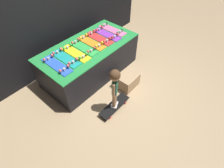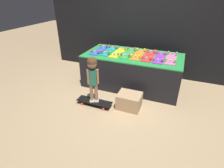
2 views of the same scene
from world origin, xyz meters
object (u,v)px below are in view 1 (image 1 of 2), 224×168
Objects in this scene: skateboard_orange_on_rack at (91,42)px; storage_box at (127,81)px; skateboard_green_on_rack at (83,47)px; skateboard_red_on_rack at (99,38)px; skateboard_on_floor at (114,106)px; skateboard_pink_on_rack at (112,29)px; skateboard_teal_on_rack at (65,58)px; skateboard_blue_on_rack at (56,65)px; child at (115,83)px; skateboard_purple_on_rack at (107,34)px; skateboard_yellow_on_rack at (75,53)px.

skateboard_orange_on_rack is 1.62× the size of storage_box.
skateboard_red_on_rack is at bearing -0.21° from skateboard_green_on_rack.
skateboard_green_on_rack and skateboard_red_on_rack have the same top height.
skateboard_on_floor is at bearing -116.16° from skateboard_orange_on_rack.
skateboard_red_on_rack is 0.45m from skateboard_pink_on_rack.
skateboard_pink_on_rack is 1.22m from storage_box.
skateboard_teal_on_rack reaches higher than storage_box.
child reaches higher than skateboard_blue_on_rack.
skateboard_teal_on_rack is at bearing 179.70° from skateboard_red_on_rack.
storage_box is (0.33, -0.89, -0.60)m from skateboard_green_on_rack.
skateboard_pink_on_rack is (0.22, 0.04, 0.00)m from skateboard_purple_on_rack.
skateboard_red_on_rack is 1.00× the size of skateboard_pink_on_rack.
skateboard_teal_on_rack is at bearing 130.90° from storage_box.
skateboard_green_on_rack is 1.62× the size of storage_box.
skateboard_orange_on_rack is 1.00× the size of skateboard_red_on_rack.
storage_box is at bearing -122.19° from skateboard_pink_on_rack.
skateboard_purple_on_rack is at bearing 68.27° from storage_box.
skateboard_green_on_rack and skateboard_orange_on_rack have the same top height.
skateboard_teal_on_rack is 0.22m from skateboard_yellow_on_rack.
skateboard_yellow_on_rack is at bearing -176.42° from skateboard_orange_on_rack.
skateboard_purple_on_rack is 0.23m from skateboard_pink_on_rack.
skateboard_red_on_rack is (0.89, -0.00, 0.00)m from skateboard_teal_on_rack.
skateboard_green_on_rack and skateboard_purple_on_rack have the same top height.
skateboard_purple_on_rack reaches higher than skateboard_on_floor.
skateboard_purple_on_rack reaches higher than storage_box.
skateboard_yellow_on_rack is (0.22, -0.02, 0.00)m from skateboard_teal_on_rack.
skateboard_orange_on_rack is 0.78× the size of child.
skateboard_red_on_rack is at bearing 1.57° from skateboard_yellow_on_rack.
skateboard_blue_on_rack is at bearing -177.30° from skateboard_green_on_rack.
skateboard_blue_on_rack is 1.62× the size of storage_box.
storage_box is (0.55, -0.87, -0.60)m from skateboard_yellow_on_rack.
skateboard_teal_on_rack is 0.67m from skateboard_orange_on_rack.
child is at bearing -163.98° from storage_box.
skateboard_on_floor is at bearing -163.98° from storage_box.
skateboard_yellow_on_rack is at bearing 85.50° from skateboard_on_floor.
child is at bearing -82.52° from skateboard_teal_on_rack.
skateboard_green_on_rack is (0.45, -0.00, 0.00)m from skateboard_teal_on_rack.
child is (0.36, -1.04, -0.04)m from skateboard_blue_on_rack.
child reaches higher than storage_box.
skateboard_blue_on_rack and skateboard_teal_on_rack have the same top height.
skateboard_green_on_rack is 0.45m from skateboard_red_on_rack.
child is (-0.53, -1.08, -0.04)m from skateboard_orange_on_rack.
skateboard_pink_on_rack is 0.78× the size of child.
storage_box is at bearing -40.72° from skateboard_blue_on_rack.
skateboard_teal_on_rack is 1.00× the size of skateboard_yellow_on_rack.
storage_box is (-0.57, -0.90, -0.60)m from skateboard_pink_on_rack.
skateboard_pink_on_rack is at bearing 1.66° from skateboard_blue_on_rack.
skateboard_purple_on_rack is at bearing -5.67° from skateboard_red_on_rack.
skateboard_green_on_rack is 1.01× the size of skateboard_on_floor.
skateboard_blue_on_rack is 1.10m from child.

